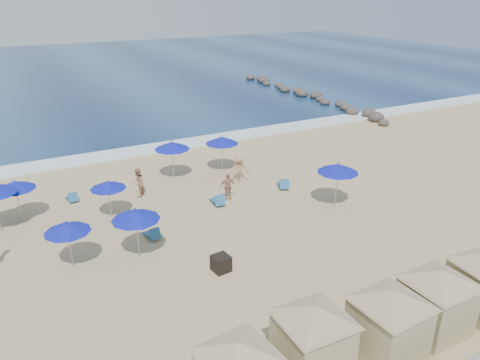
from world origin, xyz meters
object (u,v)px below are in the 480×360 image
object	(u,v)px
umbrella_8	(222,140)
beachgoer_1	(138,182)
trash_bin	(221,263)
umbrella_5	(108,185)
beachgoer_3	(239,169)
rock_jetty	(307,95)
umbrella_3	(67,227)
cabana_1	(313,330)
cabana_2	(390,314)
cabana_3	(438,293)
umbrella_4	(15,185)
umbrella_6	(135,215)
beachgoer_2	(228,186)
umbrella_9	(338,168)
umbrella_7	(172,145)

from	to	relation	value
umbrella_8	beachgoer_1	distance (m)	6.62
trash_bin	umbrella_8	xyz separation A→B (m)	(5.45, 11.05, 1.86)
umbrella_5	beachgoer_3	bearing A→B (deg)	6.70
rock_jetty	trash_bin	bearing A→B (deg)	-131.56
trash_bin	beachgoer_1	distance (m)	9.71
umbrella_3	umbrella_5	size ratio (longest dim) A/B	1.05
cabana_1	umbrella_5	distance (m)	14.69
cabana_2	cabana_3	xyz separation A→B (m)	(2.42, 0.09, -0.02)
cabana_2	umbrella_8	world-z (taller)	cabana_2
cabana_1	umbrella_5	size ratio (longest dim) A/B	2.03
cabana_2	cabana_3	bearing A→B (deg)	2.17
rock_jetty	umbrella_4	distance (m)	36.33
umbrella_6	umbrella_8	size ratio (longest dim) A/B	1.00
trash_bin	umbrella_3	bearing A→B (deg)	142.85
umbrella_6	beachgoer_2	distance (m)	7.81
cabana_3	beachgoer_2	bearing A→B (deg)	96.10
umbrella_6	umbrella_9	bearing A→B (deg)	0.50
umbrella_7	cabana_1	bearing A→B (deg)	-96.11
cabana_1	umbrella_5	xyz separation A→B (m)	(-3.13, 14.35, 0.30)
beachgoer_3	umbrella_4	bearing A→B (deg)	-169.70
cabana_3	beachgoer_3	world-z (taller)	cabana_3
cabana_1	trash_bin	bearing A→B (deg)	90.57
beachgoer_1	umbrella_8	bearing A→B (deg)	130.69
umbrella_3	cabana_2	bearing A→B (deg)	-51.26
cabana_1	beachgoer_3	world-z (taller)	cabana_1
umbrella_9	beachgoer_1	xyz separation A→B (m)	(-9.70, 6.70, -1.45)
cabana_1	umbrella_8	size ratio (longest dim) A/B	1.76
rock_jetty	cabana_1	distance (m)	41.66
umbrella_3	cabana_1	bearing A→B (deg)	-59.80
umbrella_7	umbrella_8	size ratio (longest dim) A/B	1.03
trash_bin	beachgoer_2	distance (m)	7.70
rock_jetty	umbrella_7	bearing A→B (deg)	-144.36
umbrella_4	umbrella_7	distance (m)	9.68
beachgoer_1	cabana_3	bearing A→B (deg)	48.08
cabana_1	cabana_2	size ratio (longest dim) A/B	0.98
umbrella_4	umbrella_7	size ratio (longest dim) A/B	0.91
umbrella_7	umbrella_9	world-z (taller)	umbrella_9
beachgoer_1	cabana_1	bearing A→B (deg)	31.56
trash_bin	cabana_2	xyz separation A→B (m)	(2.78, -7.30, 1.28)
umbrella_3	beachgoer_3	xyz separation A→B (m)	(11.37, 5.21, -1.10)
cabana_1	rock_jetty	bearing A→B (deg)	54.63
umbrella_6	trash_bin	bearing A→B (deg)	-44.35
cabana_2	umbrella_6	world-z (taller)	cabana_2
cabana_3	beachgoer_1	distance (m)	17.94
umbrella_5	umbrella_8	world-z (taller)	umbrella_8
cabana_1	cabana_3	distance (m)	5.16
cabana_3	umbrella_3	distance (m)	15.35
rock_jetty	beachgoer_2	xyz separation A→B (m)	(-20.45, -20.52, 0.46)
umbrella_5	beachgoer_1	distance (m)	3.15
beachgoer_2	cabana_2	bearing A→B (deg)	-85.12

